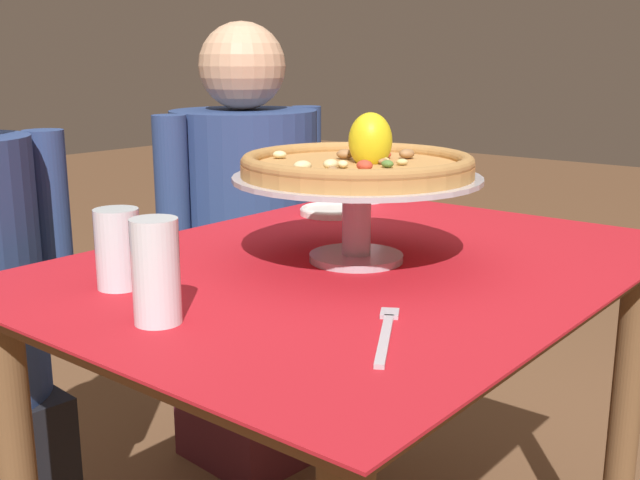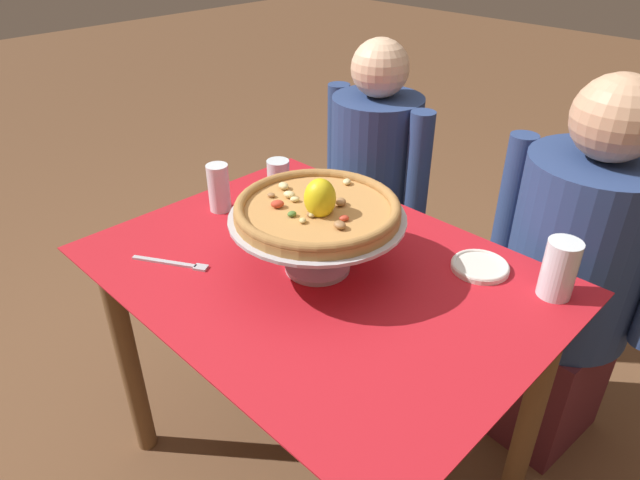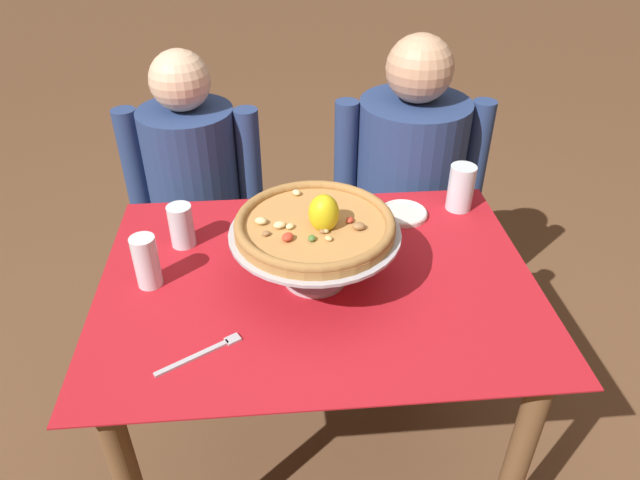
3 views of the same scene
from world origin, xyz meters
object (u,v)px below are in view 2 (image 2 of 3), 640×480
Objects in this scene: dinner_fork at (174,263)px; diner_left at (373,206)px; water_glass_back_left at (279,182)px; pizza_stand at (317,229)px; water_glass_side_left at (219,191)px; water_glass_back_right at (558,273)px; diner_right at (570,282)px; side_plate at (480,266)px; pizza at (317,208)px.

diner_left is at bearing 97.09° from dinner_fork.
diner_left is (-0.03, 0.47, -0.27)m from water_glass_back_left.
pizza_stand is 2.99× the size of water_glass_side_left.
water_glass_back_left is (-0.79, -0.12, -0.01)m from water_glass_back_right.
water_glass_back_left is (-0.34, 0.18, -0.06)m from pizza_stand.
water_glass_back_left is at bearing -147.92° from diner_right.
diner_left is at bearing 149.49° from side_plate.
dinner_fork is at bearing -126.26° from diner_right.
diner_left is (-0.65, 0.38, -0.22)m from side_plate.
diner_left is (-0.37, 0.66, -0.33)m from pizza_stand.
water_glass_side_left is at bearing 120.72° from dinner_fork.
diner_left is at bearing 119.39° from pizza.
dinner_fork is 1.09m from diner_right.
water_glass_back_right is at bearing 9.49° from side_plate.
water_glass_side_left is 0.18m from water_glass_back_left.
side_plate is (0.62, 0.09, -0.04)m from water_glass_back_left.
side_plate is at bearing 8.30° from water_glass_back_left.
pizza_stand reaches higher than water_glass_side_left.
diner_left reaches higher than water_glass_back_right.
water_glass_back_left is 0.54m from diner_left.
pizza_stand is 3.45× the size of water_glass_back_left.
dinner_fork is at bearing -137.68° from pizza_stand.
side_plate is 0.12× the size of diner_left.
dinner_fork is (0.15, -0.25, -0.06)m from water_glass_side_left.
pizza is 0.42m from water_glass_side_left.
dinner_fork is (-0.26, -0.23, -0.16)m from pizza.
pizza_stand is at bearing -2.30° from water_glass_side_left.
diner_left reaches higher than dinner_fork.
diner_left is 0.97× the size of diner_right.
diner_left is (-0.11, 0.89, -0.22)m from dinner_fork.
water_glass_side_left is at bearing -159.50° from side_plate.
pizza_stand is 2.96× the size of side_plate.
water_glass_side_left is 0.70m from diner_left.
water_glass_back_left is (0.06, 0.17, -0.01)m from water_glass_side_left.
diner_left is (0.04, 0.64, -0.27)m from water_glass_side_left.
water_glass_side_left is (-0.86, -0.29, -0.00)m from water_glass_back_right.
water_glass_back_left is at bearing 68.91° from water_glass_side_left.
pizza_stand is at bearing -135.69° from side_plate.
diner_left is at bearing 86.55° from water_glass_side_left.
diner_right reaches higher than side_plate.
water_glass_back_left is 0.10× the size of diner_left.
water_glass_side_left is 1.03m from diner_right.
water_glass_back_right is 0.12× the size of diner_left.
pizza reaches higher than side_plate.
water_glass_side_left is (-0.41, 0.02, -0.11)m from pizza.
pizza_stand is at bearing -120.92° from diner_right.
diner_left is at bearing 93.09° from water_glass_back_left.
water_glass_back_right is at bearing 33.81° from pizza_stand.
pizza_stand is at bearing -146.19° from water_glass_back_right.
pizza is 2.75× the size of side_plate.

